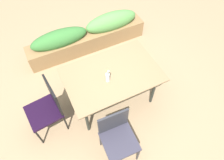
% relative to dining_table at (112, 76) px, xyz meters
% --- Properties ---
extents(ground_plane, '(12.00, 12.00, 0.00)m').
position_rel_dining_table_xyz_m(ground_plane, '(-0.05, 0.07, -0.70)').
color(ground_plane, '#9E7F5B').
extents(dining_table, '(1.49, 0.99, 0.75)m').
position_rel_dining_table_xyz_m(dining_table, '(0.00, 0.00, 0.00)').
color(dining_table, '#8C704C').
rests_on(dining_table, ground).
extents(chair_near_left, '(0.49, 0.49, 0.88)m').
position_rel_dining_table_xyz_m(chair_near_left, '(-0.33, -0.83, -0.18)').
color(chair_near_left, '#353241').
rests_on(chair_near_left, ground).
extents(chair_end_left, '(0.53, 0.53, 1.00)m').
position_rel_dining_table_xyz_m(chair_end_left, '(-1.07, 0.01, -0.14)').
color(chair_end_left, black).
rests_on(chair_end_left, ground).
extents(flower_vase, '(0.06, 0.06, 0.26)m').
position_rel_dining_table_xyz_m(flower_vase, '(-0.12, -0.09, 0.17)').
color(flower_vase, silver).
rests_on(flower_vase, dining_table).
extents(planter_box, '(2.54, 0.40, 0.70)m').
position_rel_dining_table_xyz_m(planter_box, '(0.13, 1.43, -0.37)').
color(planter_box, olive).
rests_on(planter_box, ground).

